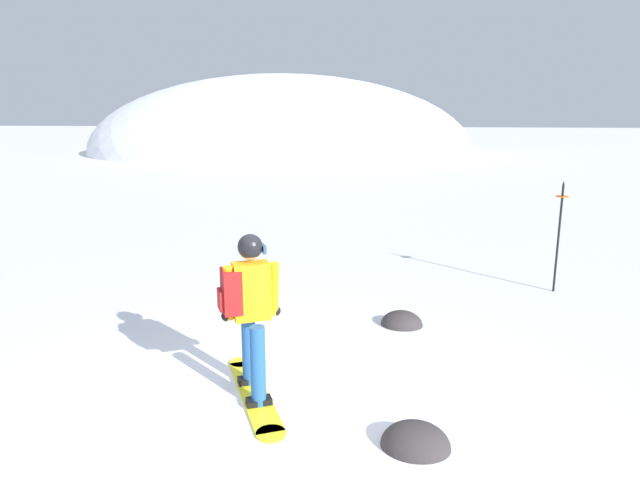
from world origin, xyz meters
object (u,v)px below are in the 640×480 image
Objects in this scene: snowboarder_main at (249,312)px; rock_dark at (415,446)px; rock_mid at (402,325)px; piste_marker_near at (559,229)px.

snowboarder_main is 2.02m from rock_dark.
rock_dark is 1.07× the size of rock_mid.
snowboarder_main reaches higher than rock_dark.
piste_marker_near is 2.99× the size of rock_dark.
piste_marker_near reaches higher than rock_mid.
rock_dark is at bearing -114.21° from piste_marker_near.
rock_mid is (1.47, 2.28, -0.92)m from snowboarder_main.
rock_dark is (-2.20, -4.89, -1.06)m from piste_marker_near.
rock_dark is (1.69, -0.62, -0.92)m from snowboarder_main.
snowboarder_main is 5.78m from piste_marker_near.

